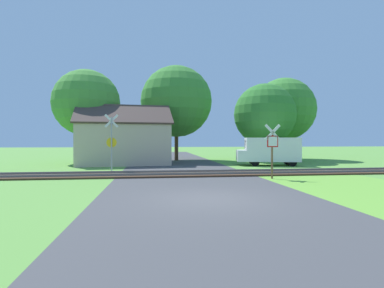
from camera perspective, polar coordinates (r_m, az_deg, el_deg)
The scene contains 11 objects.
ground_plane at distance 10.54m, azimuth 3.18°, elevation -10.40°, with size 160.00×160.00×0.00m, color #5B933D.
road_asphalt at distance 12.48m, azimuth 1.46°, elevation -8.64°, with size 7.82×80.00×0.01m, color #424244.
rail_track at distance 17.59m, azimuth -1.20°, elevation -5.73°, with size 60.00×2.60×0.22m.
stop_sign_near at distance 16.28m, azimuth 15.05°, elevation -0.46°, with size 0.88×0.15×2.88m.
crossing_sign_far at distance 19.71m, azimuth -15.08°, elevation 0.81°, with size 0.88×0.15×3.71m.
house at distance 26.11m, azimuth -12.81°, elevation 0.32°, with size 8.20×6.26×5.07m.
tree_right at distance 29.69m, azimuth 13.69°, elevation 5.49°, with size 5.89×5.89×7.46m.
tree_far at distance 33.68m, azimuth 17.10°, elevation 6.34°, with size 6.63×6.63×8.67m.
tree_center at distance 30.39m, azimuth -2.99°, elevation 8.07°, with size 7.13×7.13×9.49m.
tree_left at distance 28.77m, azimuth -19.44°, elevation 7.38°, with size 5.94×5.94×8.37m.
mail_truck at distance 24.90m, azimuth 14.58°, elevation -1.13°, with size 5.18×2.82×2.24m.
Camera 1 is at (-1.92, -10.16, 2.03)m, focal length 28.00 mm.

